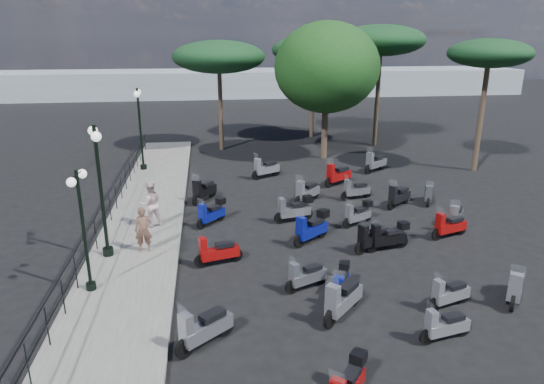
{
  "coord_description": "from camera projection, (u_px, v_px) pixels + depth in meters",
  "views": [
    {
      "loc": [
        -3.86,
        -15.23,
        7.25
      ],
      "look_at": [
        -1.38,
        3.04,
        1.2
      ],
      "focal_mm": 32.0,
      "sensor_mm": 36.0,
      "label": 1
    }
  ],
  "objects": [
    {
      "name": "distant_hills",
      "position": [
        237.0,
        83.0,
        58.99
      ],
      "size": [
        70.0,
        8.0,
        3.0
      ],
      "primitive_type": "cube",
      "color": "gray",
      "rests_on": "ground"
    },
    {
      "name": "scooter_9",
      "position": [
        312.0,
        228.0,
        17.51
      ],
      "size": [
        1.52,
        1.25,
        1.43
      ],
      "rotation": [
        0.0,
        0.0,
        2.23
      ],
      "color": "black",
      "rests_on": "ground"
    },
    {
      "name": "scooter_12",
      "position": [
        445.0,
        326.0,
        11.89
      ],
      "size": [
        1.47,
        0.55,
        1.18
      ],
      "rotation": [
        0.0,
        0.0,
        1.77
      ],
      "color": "black",
      "rests_on": "ground"
    },
    {
      "name": "scooter_27",
      "position": [
        455.0,
        217.0,
        18.75
      ],
      "size": [
        1.12,
        1.46,
        1.38
      ],
      "rotation": [
        0.0,
        0.0,
        2.51
      ],
      "color": "black",
      "rests_on": "ground"
    },
    {
      "name": "lamp_post_1",
      "position": [
        100.0,
        184.0,
        15.52
      ],
      "size": [
        0.6,
        1.26,
        4.41
      ],
      "rotation": [
        0.0,
        0.0,
        0.3
      ],
      "color": "black",
      "rests_on": "sidewalk"
    },
    {
      "name": "scooter_8",
      "position": [
        341.0,
        285.0,
        13.78
      ],
      "size": [
        0.8,
        1.4,
        1.19
      ],
      "rotation": [
        0.0,
        0.0,
        2.71
      ],
      "color": "black",
      "rests_on": "ground"
    },
    {
      "name": "scooter_19",
      "position": [
        515.0,
        286.0,
        13.63
      ],
      "size": [
        1.14,
        1.45,
        1.38
      ],
      "rotation": [
        0.0,
        0.0,
        2.5
      ],
      "color": "black",
      "rests_on": "ground"
    },
    {
      "name": "scooter_5",
      "position": [
        204.0,
        191.0,
        21.78
      ],
      "size": [
        1.12,
        1.58,
        1.45
      ],
      "rotation": [
        0.0,
        0.0,
        2.56
      ],
      "color": "black",
      "rests_on": "ground"
    },
    {
      "name": "pine_2",
      "position": [
        219.0,
        57.0,
        29.93
      ],
      "size": [
        5.78,
        5.78,
        6.88
      ],
      "color": "#38281E",
      "rests_on": "ground"
    },
    {
      "name": "scooter_3",
      "position": [
        217.0,
        252.0,
        15.81
      ],
      "size": [
        1.61,
        0.68,
        1.31
      ],
      "rotation": [
        0.0,
        0.0,
        1.84
      ],
      "color": "black",
      "rests_on": "ground"
    },
    {
      "name": "scooter_28",
      "position": [
        398.0,
        196.0,
        21.15
      ],
      "size": [
        1.41,
        1.14,
        1.36
      ],
      "rotation": [
        0.0,
        0.0,
        2.23
      ],
      "color": "black",
      "rests_on": "ground"
    },
    {
      "name": "scooter_22",
      "position": [
        428.0,
        194.0,
        21.58
      ],
      "size": [
        0.76,
        1.42,
        1.2
      ],
      "rotation": [
        0.0,
        0.0,
        2.74
      ],
      "color": "black",
      "rests_on": "ground"
    },
    {
      "name": "scooter_7",
      "position": [
        342.0,
        300.0,
        12.85
      ],
      "size": [
        1.38,
        1.43,
        1.49
      ],
      "rotation": [
        0.0,
        0.0,
        2.37
      ],
      "color": "black",
      "rests_on": "ground"
    },
    {
      "name": "scooter_29",
      "position": [
        375.0,
        163.0,
        26.47
      ],
      "size": [
        1.58,
        1.22,
        1.49
      ],
      "rotation": [
        0.0,
        0.0,
        2.21
      ],
      "color": "black",
      "rests_on": "ground"
    },
    {
      "name": "pedestrian_far",
      "position": [
        151.0,
        204.0,
        18.51
      ],
      "size": [
        1.02,
        0.9,
        1.78
      ],
      "primitive_type": "imported",
      "rotation": [
        0.0,
        0.0,
        3.44
      ],
      "color": "beige",
      "rests_on": "sidewalk"
    },
    {
      "name": "scooter_16",
      "position": [
        307.0,
        192.0,
        21.59
      ],
      "size": [
        1.37,
        1.37,
        1.45
      ],
      "rotation": [
        0.0,
        0.0,
        2.36
      ],
      "color": "black",
      "rests_on": "ground"
    },
    {
      "name": "scooter_13",
      "position": [
        449.0,
        294.0,
        13.35
      ],
      "size": [
        1.44,
        0.67,
        1.18
      ],
      "rotation": [
        0.0,
        0.0,
        1.89
      ],
      "color": "black",
      "rests_on": "ground"
    },
    {
      "name": "scooter_10",
      "position": [
        294.0,
        210.0,
        19.46
      ],
      "size": [
        1.66,
        0.71,
        1.34
      ],
      "rotation": [
        0.0,
        0.0,
        1.83
      ],
      "color": "black",
      "rests_on": "ground"
    },
    {
      "name": "scooter_21",
      "position": [
        358.0,
        214.0,
        19.11
      ],
      "size": [
        1.37,
        0.89,
        1.2
      ],
      "rotation": [
        0.0,
        0.0,
        2.08
      ],
      "color": "black",
      "rests_on": "ground"
    },
    {
      "name": "lamp_post_2",
      "position": [
        140.0,
        124.0,
        25.84
      ],
      "size": [
        0.37,
        1.29,
        4.39
      ],
      "rotation": [
        0.0,
        0.0,
        0.06
      ],
      "color": "black",
      "rests_on": "sidewalk"
    },
    {
      "name": "scooter_2",
      "position": [
        306.0,
        276.0,
        14.3
      ],
      "size": [
        1.43,
        0.8,
        1.22
      ],
      "rotation": [
        0.0,
        0.0,
        2.0
      ],
      "color": "black",
      "rests_on": "ground"
    },
    {
      "name": "woman",
      "position": [
        143.0,
        230.0,
        16.34
      ],
      "size": [
        0.6,
        0.42,
        1.58
      ],
      "primitive_type": "imported",
      "rotation": [
        0.0,
        0.0,
        0.07
      ],
      "color": "brown",
      "rests_on": "sidewalk"
    },
    {
      "name": "scooter_4",
      "position": [
        211.0,
        213.0,
        19.16
      ],
      "size": [
        1.2,
        1.26,
        1.26
      ],
      "rotation": [
        0.0,
        0.0,
        2.38
      ],
      "color": "black",
      "rests_on": "ground"
    },
    {
      "name": "pine_1",
      "position": [
        381.0,
        41.0,
        30.95
      ],
      "size": [
        5.67,
        5.67,
        7.82
      ],
      "color": "#38281E",
      "rests_on": "ground"
    },
    {
      "name": "sidewalk",
      "position": [
        143.0,
        225.0,
        19.06
      ],
      "size": [
        3.0,
        30.0,
        0.15
      ],
      "primitive_type": "cube",
      "color": "#5E5C5A",
      "rests_on": "ground"
    },
    {
      "name": "scooter_15",
      "position": [
        388.0,
        237.0,
        16.89
      ],
      "size": [
        1.61,
        0.6,
        1.29
      ],
      "rotation": [
        0.0,
        0.0,
        1.77
      ],
      "color": "black",
      "rests_on": "ground"
    },
    {
      "name": "pine_3",
      "position": [
        489.0,
        54.0,
        24.95
      ],
      "size": [
        4.26,
        4.26,
        7.02
      ],
      "color": "#38281E",
      "rests_on": "ground"
    },
    {
      "name": "broadleaf_tree",
      "position": [
        327.0,
        68.0,
        27.92
      ],
      "size": [
        6.12,
        6.12,
        7.97
      ],
      "color": "#38281E",
      "rests_on": "ground"
    },
    {
      "name": "lamp_post_0",
      "position": [
        83.0,
        224.0,
        13.47
      ],
      "size": [
        0.35,
        1.06,
        3.61
      ],
      "rotation": [
        0.0,
        0.0,
        -0.11
      ],
      "color": "black",
      "rests_on": "sidewalk"
    },
    {
      "name": "railing",
      "position": [
        106.0,
        209.0,
        18.45
      ],
      "size": [
        0.04,
        26.04,
        1.1
      ],
      "color": "black",
      "rests_on": "sidewalk"
    },
    {
      "name": "ground",
      "position": [
        322.0,
        249.0,
        17.09
      ],
      "size": [
        120.0,
        120.0,
        0.0
      ],
      "primitive_type": "plane",
      "color": "black",
      "rests_on": "ground"
    },
    {
      "name": "scooter_1",
      "position": [
        204.0,
        329.0,
        11.63
      ],
      "size": [
        1.46,
        1.21,
        1.43
      ],
      "rotation": [
        0.0,
        0.0,
        2.25
      ],
      "color": "black",
      "rests_on": "ground"
    },
    {
      "name": "scooter_17",
      "position": [
        338.0,
        175.0,
        24.14
      ],
      "size": [
        1.63,
        1.15,
        1.49
      ],
      "rotation": [
        0.0,
        0.0,
        2.15
      ],
      "color": "black",
      "rests_on": "ground"
    },
    {
      "name": "scooter_14",
      "position": [
        373.0,
        238.0,
        16.83
      ],
      "size": [
        1.58,
        0.92,
        1.36
      ],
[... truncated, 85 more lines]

